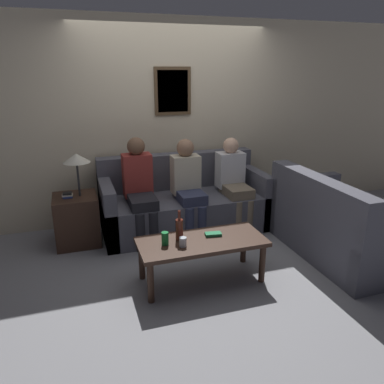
{
  "coord_description": "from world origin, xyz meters",
  "views": [
    {
      "loc": [
        -1.3,
        -3.79,
        1.98
      ],
      "look_at": [
        -0.11,
        -0.13,
        0.7
      ],
      "focal_mm": 35.0,
      "sensor_mm": 36.0,
      "label": 1
    }
  ],
  "objects": [
    {
      "name": "person_middle",
      "position": [
        -0.0,
        0.34,
        0.65
      ],
      "size": [
        0.34,
        0.57,
        1.18
      ],
      "color": "#2D334C",
      "rests_on": "ground_plane"
    },
    {
      "name": "wall_back",
      "position": [
        0.0,
        1.03,
        1.3
      ],
      "size": [
        9.0,
        0.08,
        2.6
      ],
      "color": "beige",
      "rests_on": "ground_plane"
    },
    {
      "name": "book_stack",
      "position": [
        -0.07,
        -0.7,
        0.44
      ],
      "size": [
        0.17,
        0.1,
        0.03
      ],
      "color": "#237547",
      "rests_on": "coffee_table"
    },
    {
      "name": "ground_plane",
      "position": [
        0.0,
        0.0,
        0.0
      ],
      "size": [
        16.0,
        16.0,
        0.0
      ],
      "primitive_type": "plane",
      "color": "gray"
    },
    {
      "name": "coffee_table",
      "position": [
        -0.21,
        -0.76,
        0.37
      ],
      "size": [
        1.21,
        0.54,
        0.43
      ],
      "color": "#382319",
      "rests_on": "ground_plane"
    },
    {
      "name": "soda_can",
      "position": [
        -0.57,
        -0.74,
        0.49
      ],
      "size": [
        0.07,
        0.07,
        0.12
      ],
      "color": "#197A38",
      "rests_on": "coffee_table"
    },
    {
      "name": "side_table_with_lamp",
      "position": [
        -1.32,
        0.48,
        0.34
      ],
      "size": [
        0.49,
        0.49,
        1.08
      ],
      "color": "#382319",
      "rests_on": "ground_plane"
    },
    {
      "name": "couch_main",
      "position": [
        0.0,
        0.54,
        0.32
      ],
      "size": [
        2.07,
        0.92,
        0.92
      ],
      "color": "#4C4C56",
      "rests_on": "ground_plane"
    },
    {
      "name": "person_right",
      "position": [
        0.62,
        0.39,
        0.63
      ],
      "size": [
        0.34,
        0.61,
        1.15
      ],
      "color": "#756651",
      "rests_on": "ground_plane"
    },
    {
      "name": "couch_side",
      "position": [
        1.39,
        -0.71,
        0.32
      ],
      "size": [
        0.92,
        1.58,
        0.92
      ],
      "rotation": [
        0.0,
        0.0,
        1.57
      ],
      "color": "#4C4C56",
      "rests_on": "ground_plane"
    },
    {
      "name": "person_left",
      "position": [
        -0.58,
        0.39,
        0.66
      ],
      "size": [
        0.34,
        0.65,
        1.22
      ],
      "color": "black",
      "rests_on": "ground_plane"
    },
    {
      "name": "wine_bottle",
      "position": [
        -0.41,
        -0.68,
        0.54
      ],
      "size": [
        0.07,
        0.07,
        0.29
      ],
      "color": "#562319",
      "rests_on": "coffee_table"
    },
    {
      "name": "drinking_glass",
      "position": [
        -0.42,
        -0.83,
        0.47
      ],
      "size": [
        0.07,
        0.07,
        0.09
      ],
      "color": "silver",
      "rests_on": "coffee_table"
    }
  ]
}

